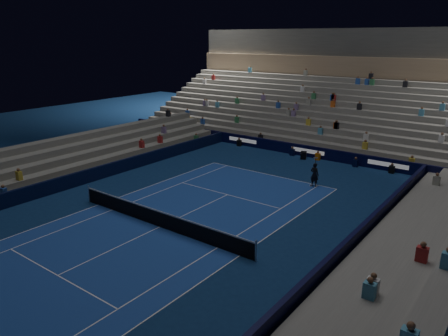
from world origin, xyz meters
The scene contains 11 objects.
ground centered at (0.00, 0.00, 0.00)m, with size 90.00×90.00×0.00m, color #0D2550.
court_surface centered at (0.00, 0.00, 0.01)m, with size 10.97×23.77×0.01m, color #1A3D94.
sponsor_barrier_far centered at (0.00, 18.50, 0.50)m, with size 44.00×0.25×1.00m, color black.
sponsor_barrier_east centered at (9.70, 0.00, 0.50)m, with size 0.25×37.00×1.00m, color black.
sponsor_barrier_west centered at (-9.70, 0.00, 0.50)m, with size 0.25×37.00×1.00m, color black.
grandstand_main centered at (0.00, 27.90, 3.38)m, with size 44.00×15.20×11.20m.
grandstand_east centered at (13.17, 0.00, 0.92)m, with size 5.00×37.00×2.50m.
grandstand_west centered at (-13.17, 0.00, 0.92)m, with size 5.00×37.00×2.50m.
tennis_net centered at (0.00, 0.00, 0.50)m, with size 12.90×0.10×1.10m.
tennis_player centered at (3.92, 11.50, 0.87)m, with size 0.64×0.42×1.75m, color black.
broadcast_camera centered at (0.00, 17.60, 0.33)m, with size 0.67×1.03×0.65m.
Camera 1 is at (16.04, -15.33, 10.19)m, focal length 34.13 mm.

